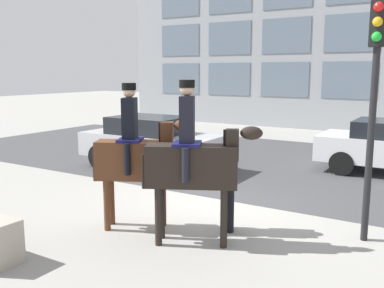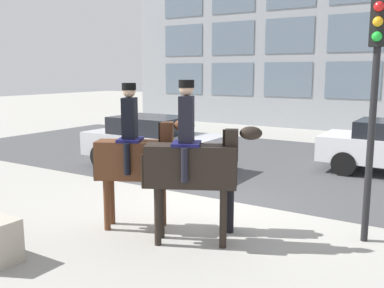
# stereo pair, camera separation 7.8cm
# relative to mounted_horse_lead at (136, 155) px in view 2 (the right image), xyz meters

# --- Properties ---
(ground_plane) EXTENTS (80.00, 80.00, 0.00)m
(ground_plane) POSITION_rel_mounted_horse_lead_xyz_m (0.50, 1.76, -1.31)
(ground_plane) COLOR #9E9B93
(road_surface) EXTENTS (23.99, 8.50, 0.01)m
(road_surface) POSITION_rel_mounted_horse_lead_xyz_m (0.50, 6.51, -1.31)
(road_surface) COLOR #444447
(road_surface) RESTS_ON ground_plane
(mounted_horse_lead) EXTENTS (1.66, 1.06, 2.55)m
(mounted_horse_lead) POSITION_rel_mounted_horse_lead_xyz_m (0.00, 0.00, 0.00)
(mounted_horse_lead) COLOR #59331E
(mounted_horse_lead) RESTS_ON ground_plane
(mounted_horse_companion) EXTENTS (1.77, 1.09, 2.61)m
(mounted_horse_companion) POSITION_rel_mounted_horse_lead_xyz_m (1.19, -0.05, 0.03)
(mounted_horse_companion) COLOR black
(mounted_horse_companion) RESTS_ON ground_plane
(pedestrian_bystander) EXTENTS (0.75, 0.73, 1.63)m
(pedestrian_bystander) POSITION_rel_mounted_horse_lead_xyz_m (1.44, 0.72, -0.35)
(pedestrian_bystander) COLOR black
(pedestrian_bystander) RESTS_ON ground_plane
(street_car_near_lane) EXTENTS (3.98, 1.83, 1.49)m
(street_car_near_lane) POSITION_rel_mounted_horse_lead_xyz_m (-2.64, 3.92, -0.52)
(street_car_near_lane) COLOR #B7B7BC
(street_car_near_lane) RESTS_ON ground_plane
(traffic_light) EXTENTS (0.24, 0.29, 3.82)m
(traffic_light) POSITION_rel_mounted_horse_lead_xyz_m (3.53, 1.48, 1.27)
(traffic_light) COLOR black
(traffic_light) RESTS_ON ground_plane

